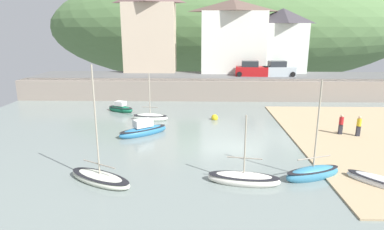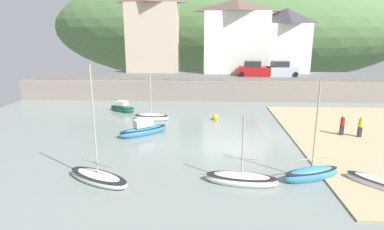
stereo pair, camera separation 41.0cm
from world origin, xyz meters
name	(u,v)px [view 1 (the left image)]	position (x,y,z in m)	size (l,w,h in m)	color
ground	(282,224)	(1.40, -9.56, 0.16)	(48.00, 41.00, 0.61)	gray
quay_seawall	(218,88)	(0.00, 17.50, 1.36)	(48.00, 9.40, 2.40)	gray
hillside_backdrop	(229,28)	(4.28, 55.20, 8.70)	(80.00, 44.00, 24.87)	#537844
waterfront_building_left	(150,30)	(-9.24, 25.20, 8.18)	(7.39, 4.62, 11.38)	beige
waterfront_building_centre	(233,36)	(2.37, 25.20, 7.40)	(9.03, 6.22, 9.89)	white
waterfront_building_right	(281,40)	(9.22, 25.20, 6.83)	(6.64, 4.90, 8.68)	white
sailboat_blue_trim	(384,183)	(7.76, -5.70, 0.23)	(3.43, 3.44, 0.73)	white
sailboat_white_hull	(143,130)	(-6.71, 3.07, 0.36)	(4.05, 3.49, 1.48)	teal
rowboat_small_beached	(150,117)	(-6.80, 7.50, 0.27)	(3.42, 1.47, 4.64)	white
fishing_boat_green	(121,108)	(-10.37, 10.75, 0.32)	(3.15, 2.30, 1.26)	#135A3C
sailboat_tall_mast	(244,179)	(0.29, -5.41, 0.26)	(4.13, 1.86, 4.07)	white
motorboat_with_cabin	(100,178)	(-7.67, -5.49, 0.25)	(4.32, 3.18, 6.67)	silver
sailboat_far_left	(313,173)	(4.30, -4.72, 0.33)	(3.63, 2.14, 5.85)	teal
parked_car_near_slipway	(251,70)	(4.47, 20.70, 3.20)	(4.24, 2.06, 1.95)	red
parked_car_by_wall	(278,70)	(7.97, 20.70, 3.20)	(4.21, 1.97, 1.95)	#AFBDC2
person_on_slipway	(341,124)	(9.12, 3.30, 0.98)	(0.34, 0.34, 1.62)	#282833
person_near_water	(359,125)	(10.32, 2.85, 0.98)	(0.34, 0.34, 1.62)	#282833
mooring_buoy	(215,118)	(-0.75, 7.78, 0.19)	(0.63, 0.63, 0.63)	yellow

